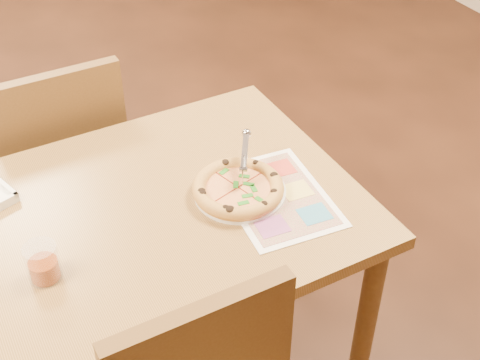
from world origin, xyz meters
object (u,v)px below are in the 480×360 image
glass_tumbler (43,265)px  menu (276,197)px  dining_table (121,244)px  pizza (238,188)px  plate (240,192)px  pizza_cutter (244,157)px  chair_far (60,148)px

glass_tumbler → menu: (0.64, -0.01, -0.04)m
dining_table → menu: size_ratio=3.50×
glass_tumbler → pizza: bearing=4.8°
pizza → menu: 0.11m
dining_table → plate: size_ratio=5.13×
pizza_cutter → glass_tumbler: size_ratio=1.36×
plate → dining_table: bearing=169.9°
chair_far → menu: bearing=120.0°
dining_table → chair_far: size_ratio=2.77×
chair_far → pizza: bearing=116.2°
plate → pizza: size_ratio=1.01×
plate → menu: plate is taller
chair_far → pizza_cutter: chair_far is taller
chair_far → menu: size_ratio=1.27×
plate → menu: bearing=-36.2°
dining_table → menu: (0.42, -0.12, 0.09)m
pizza → pizza_cutter: 0.09m
chair_far → plate: (0.33, -0.66, 0.16)m
chair_far → menu: (0.42, -0.72, 0.16)m
dining_table → plate: plate is taller
menu → pizza_cutter: bearing=111.6°
chair_far → glass_tumbler: 0.77m
pizza_cutter → dining_table: bearing=121.0°
glass_tumbler → menu: bearing=-0.9°
pizza → pizza_cutter: bearing=46.7°
dining_table → glass_tumbler: (-0.22, -0.11, 0.13)m
chair_far → glass_tumbler: size_ratio=4.74×
chair_far → plate: 0.76m
dining_table → chair_far: bearing=90.0°
dining_table → chair_far: chair_far is taller
plate → glass_tumbler: (-0.56, -0.05, 0.04)m
chair_far → pizza_cutter: size_ratio=3.49×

